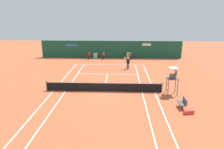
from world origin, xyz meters
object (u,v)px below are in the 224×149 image
at_px(umpire_chair, 173,77).
at_px(ball_kid_centre_post, 131,56).
at_px(player_bench, 183,102).
at_px(ball_kid_left_post, 89,55).
at_px(equipment_bag, 190,112).
at_px(player_on_baseline, 128,62).
at_px(tennis_ball_by_sideline, 116,79).
at_px(tennis_ball_near_service_line, 124,83).
at_px(ball_kid_right_post, 104,55).

relative_size(umpire_chair, ball_kid_centre_post, 2.18).
height_order(umpire_chair, player_bench, umpire_chair).
bearing_deg(ball_kid_left_post, equipment_bag, 110.15).
distance_m(player_on_baseline, ball_kid_centre_post, 6.30).
relative_size(player_bench, ball_kid_centre_post, 0.90).
bearing_deg(tennis_ball_by_sideline, player_on_baseline, 72.98).
relative_size(ball_kid_left_post, tennis_ball_near_service_line, 19.22).
bearing_deg(equipment_bag, tennis_ball_by_sideline, 124.14).
distance_m(umpire_chair, ball_kid_right_post, 17.92).
height_order(player_on_baseline, tennis_ball_by_sideline, player_on_baseline).
bearing_deg(tennis_ball_near_service_line, ball_kid_centre_post, 84.10).
bearing_deg(player_bench, ball_kid_left_post, 29.68).
distance_m(ball_kid_right_post, tennis_ball_near_service_line, 13.35).
relative_size(ball_kid_right_post, tennis_ball_by_sideline, 18.39).
bearing_deg(equipment_bag, player_on_baseline, 108.25).
bearing_deg(ball_kid_centre_post, umpire_chair, 102.71).
bearing_deg(player_on_baseline, umpire_chair, 138.69).
bearing_deg(player_bench, player_on_baseline, 18.67).
height_order(player_on_baseline, ball_kid_centre_post, player_on_baseline).
bearing_deg(ball_kid_left_post, ball_kid_right_post, 171.27).
height_order(ball_kid_right_post, tennis_ball_by_sideline, ball_kid_right_post).
distance_m(player_on_baseline, tennis_ball_near_service_line, 6.76).
bearing_deg(umpire_chair, tennis_ball_by_sideline, 50.07).
relative_size(player_bench, tennis_ball_near_service_line, 16.60).
bearing_deg(ball_kid_left_post, umpire_chair, 115.11).
bearing_deg(tennis_ball_near_service_line, umpire_chair, -32.49).
relative_size(umpire_chair, ball_kid_left_post, 2.10).
distance_m(ball_kid_left_post, ball_kid_centre_post, 7.25).
bearing_deg(player_bench, ball_kid_right_post, 23.43).
height_order(ball_kid_right_post, ball_kid_centre_post, ball_kid_centre_post).
relative_size(umpire_chair, player_bench, 2.44).
xyz_separation_m(equipment_bag, tennis_ball_near_service_line, (-5.28, 7.39, -0.13)).
relative_size(player_bench, ball_kid_right_post, 0.90).
height_order(equipment_bag, ball_kid_right_post, ball_kid_right_post).
bearing_deg(tennis_ball_by_sideline, tennis_ball_near_service_line, -62.63).
bearing_deg(ball_kid_centre_post, player_on_baseline, 84.24).
xyz_separation_m(equipment_bag, player_on_baseline, (-4.63, 14.05, 0.83)).
xyz_separation_m(equipment_bag, ball_kid_left_post, (-11.20, 20.30, 0.59)).
bearing_deg(ball_kid_right_post, player_on_baseline, 129.40).
distance_m(equipment_bag, ball_kid_left_post, 23.19).
bearing_deg(equipment_bag, ball_kid_right_post, 112.91).
relative_size(player_bench, player_on_baseline, 0.61).
height_order(equipment_bag, player_on_baseline, player_on_baseline).
bearing_deg(equipment_bag, umpire_chair, 96.50).
relative_size(player_on_baseline, ball_kid_left_post, 1.42).
relative_size(player_on_baseline, tennis_ball_near_service_line, 27.34).
height_order(player_bench, equipment_bag, player_bench).
xyz_separation_m(ball_kid_centre_post, tennis_ball_by_sideline, (-2.21, -11.22, -0.69)).
height_order(player_bench, tennis_ball_near_service_line, player_bench).
bearing_deg(ball_kid_centre_post, ball_kid_right_post, 0.51).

